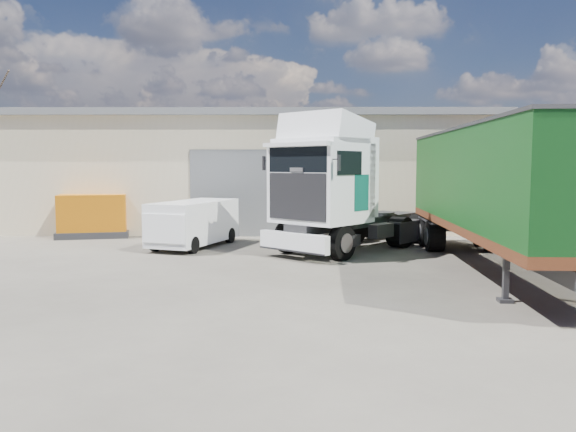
{
  "coord_description": "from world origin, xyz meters",
  "views": [
    {
      "loc": [
        0.19,
        -13.21,
        2.96
      ],
      "look_at": [
        0.09,
        3.0,
        1.49
      ],
      "focal_mm": 35.0,
      "sensor_mm": 36.0,
      "label": 1
    }
  ],
  "objects_px": {
    "tractor_unit": "(337,195)",
    "panel_van": "(192,224)",
    "box_trailer": "(496,184)",
    "orange_skip": "(93,218)"
  },
  "relations": [
    {
      "from": "box_trailer",
      "to": "tractor_unit",
      "type": "bearing_deg",
      "value": 145.85
    },
    {
      "from": "panel_van",
      "to": "orange_skip",
      "type": "distance_m",
      "value": 5.47
    },
    {
      "from": "tractor_unit",
      "to": "box_trailer",
      "type": "distance_m",
      "value": 5.28
    },
    {
      "from": "tractor_unit",
      "to": "box_trailer",
      "type": "bearing_deg",
      "value": 4.22
    },
    {
      "from": "box_trailer",
      "to": "orange_skip",
      "type": "distance_m",
      "value": 15.77
    },
    {
      "from": "panel_van",
      "to": "tractor_unit",
      "type": "bearing_deg",
      "value": 8.2
    },
    {
      "from": "tractor_unit",
      "to": "box_trailer",
      "type": "relative_size",
      "value": 0.56
    },
    {
      "from": "box_trailer",
      "to": "orange_skip",
      "type": "height_order",
      "value": "box_trailer"
    },
    {
      "from": "tractor_unit",
      "to": "panel_van",
      "type": "xyz_separation_m",
      "value": [
        -5.15,
        1.06,
        -1.1
      ]
    },
    {
      "from": "box_trailer",
      "to": "panel_van",
      "type": "distance_m",
      "value": 10.37
    }
  ]
}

